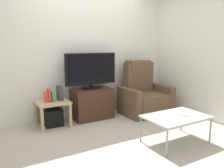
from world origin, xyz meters
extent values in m
plane|color=#B2A899|center=(0.00, 0.00, 0.00)|extent=(6.40, 6.40, 0.00)
cube|color=silver|center=(0.00, 1.13, 1.30)|extent=(6.40, 0.06, 2.60)
cube|color=silver|center=(1.88, 0.00, 1.30)|extent=(0.06, 4.48, 2.60)
cube|color=#3D2319|center=(-0.01, 0.84, 0.29)|extent=(0.74, 0.46, 0.58)
cube|color=black|center=(-0.01, 0.62, 0.41)|extent=(0.68, 0.02, 0.02)
cube|color=black|center=(-0.01, 0.67, 0.44)|extent=(0.34, 0.11, 0.04)
cube|color=black|center=(-0.01, 0.86, 0.59)|extent=(0.32, 0.20, 0.03)
cube|color=black|center=(-0.01, 0.86, 0.63)|extent=(0.06, 0.04, 0.05)
cube|color=black|center=(-0.01, 0.86, 0.96)|extent=(1.02, 0.05, 0.60)
cube|color=black|center=(-0.01, 0.83, 0.96)|extent=(0.94, 0.01, 0.54)
cube|color=brown|center=(1.07, 0.54, 0.21)|extent=(0.70, 0.72, 0.42)
cube|color=brown|center=(1.07, 0.81, 0.73)|extent=(0.64, 0.20, 0.62)
cube|color=brown|center=(1.07, 0.83, 0.98)|extent=(0.50, 0.26, 0.20)
cube|color=brown|center=(0.65, 0.54, 0.28)|extent=(0.14, 0.68, 0.56)
cube|color=brown|center=(1.49, 0.54, 0.28)|extent=(0.14, 0.68, 0.56)
cube|color=tan|center=(-0.78, 0.82, 0.42)|extent=(0.54, 0.54, 0.04)
cube|color=tan|center=(-1.02, 0.58, 0.20)|extent=(0.04, 0.04, 0.41)
cube|color=tan|center=(-0.54, 0.58, 0.20)|extent=(0.04, 0.04, 0.41)
cube|color=tan|center=(-1.02, 1.06, 0.20)|extent=(0.04, 0.04, 0.41)
cube|color=tan|center=(-0.54, 1.06, 0.20)|extent=(0.04, 0.04, 0.41)
cube|color=black|center=(-0.78, 0.82, 0.15)|extent=(0.30, 0.30, 0.30)
cube|color=red|center=(-0.88, 0.80, 0.52)|extent=(0.04, 0.12, 0.17)
cube|color=red|center=(-0.83, 0.80, 0.55)|extent=(0.04, 0.13, 0.22)
cube|color=#388C4C|center=(-0.76, 0.80, 0.52)|extent=(0.05, 0.10, 0.16)
cube|color=#333338|center=(-0.63, 0.83, 0.57)|extent=(0.07, 0.20, 0.25)
cube|color=#B2C6C1|center=(0.56, -0.78, 0.39)|extent=(0.90, 0.60, 0.02)
cylinder|color=gray|center=(0.14, -1.05, 0.19)|extent=(0.02, 0.02, 0.38)
cylinder|color=gray|center=(0.98, -1.05, 0.19)|extent=(0.02, 0.02, 0.38)
cylinder|color=gray|center=(0.14, -0.51, 0.19)|extent=(0.02, 0.02, 0.38)
cylinder|color=gray|center=(0.98, -0.51, 0.19)|extent=(0.02, 0.02, 0.38)
cube|color=#B7B7BC|center=(0.66, -0.80, 0.41)|extent=(0.07, 0.15, 0.01)
camera|label=1|loc=(-1.79, -2.99, 1.41)|focal=36.04mm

